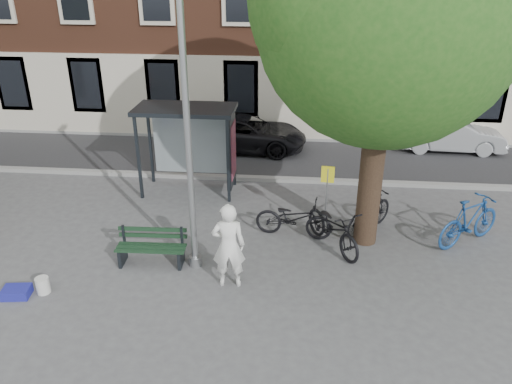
{
  "coord_description": "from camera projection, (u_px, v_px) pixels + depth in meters",
  "views": [
    {
      "loc": [
        2.3,
        -9.55,
        6.43
      ],
      "look_at": [
        1.3,
        1.14,
        1.4
      ],
      "focal_mm": 35.0,
      "sensor_mm": 36.0,
      "label": 1
    }
  ],
  "objects": [
    {
      "name": "bike_a",
      "position": [
        294.0,
        218.0,
        12.55
      ],
      "size": [
        2.03,
        0.97,
        1.02
      ],
      "primitive_type": "imported",
      "rotation": [
        0.0,
        0.0,
        1.42
      ],
      "color": "black",
      "rests_on": "ground"
    },
    {
      "name": "bus_shelter",
      "position": [
        200.0,
        130.0,
        14.47
      ],
      "size": [
        2.85,
        1.45,
        2.62
      ],
      "color": "#1E2328",
      "rests_on": "ground"
    },
    {
      "name": "car_dark",
      "position": [
        245.0,
        133.0,
        18.32
      ],
      "size": [
        4.59,
        2.33,
        1.24
      ],
      "primitive_type": "imported",
      "rotation": [
        0.0,
        0.0,
        1.51
      ],
      "color": "black",
      "rests_on": "ground"
    },
    {
      "name": "ground",
      "position": [
        196.0,
        265.0,
        11.54
      ],
      "size": [
        90.0,
        90.0,
        0.0
      ],
      "primitive_type": "plane",
      "color": "#4C4C4F",
      "rests_on": "ground"
    },
    {
      "name": "bucket_a",
      "position": [
        43.0,
        285.0,
        10.52
      ],
      "size": [
        0.32,
        0.32,
        0.36
      ],
      "primitive_type": "cylinder",
      "rotation": [
        0.0,
        0.0,
        -0.15
      ],
      "color": "silver",
      "rests_on": "ground"
    },
    {
      "name": "bike_c",
      "position": [
        333.0,
        227.0,
        12.01
      ],
      "size": [
        1.74,
        2.21,
        1.12
      ],
      "primitive_type": "imported",
      "rotation": [
        0.0,
        0.0,
        0.54
      ],
      "color": "black",
      "rests_on": "ground"
    },
    {
      "name": "bike_b",
      "position": [
        470.0,
        221.0,
        12.18
      ],
      "size": [
        2.03,
        1.69,
        1.25
      ],
      "primitive_type": "imported",
      "rotation": [
        0.0,
        0.0,
        2.19
      ],
      "color": "navy",
      "rests_on": "ground"
    },
    {
      "name": "blue_crate",
      "position": [
        17.0,
        292.0,
        10.44
      ],
      "size": [
        0.6,
        0.47,
        0.2
      ],
      "primitive_type": "cube",
      "rotation": [
        0.0,
        0.0,
        0.14
      ],
      "color": "navy",
      "rests_on": "ground"
    },
    {
      "name": "curb_near",
      "position": [
        227.0,
        177.0,
        16.02
      ],
      "size": [
        40.0,
        0.25,
        0.12
      ],
      "primitive_type": "cube",
      "color": "gray",
      "rests_on": "ground"
    },
    {
      "name": "painter",
      "position": [
        229.0,
        246.0,
        10.47
      ],
      "size": [
        0.75,
        0.53,
        1.94
      ],
      "primitive_type": "imported",
      "rotation": [
        0.0,
        0.0,
        3.24
      ],
      "color": "white",
      "rests_on": "ground"
    },
    {
      "name": "bike_d",
      "position": [
        370.0,
        212.0,
        12.77
      ],
      "size": [
        1.6,
        1.74,
        1.11
      ],
      "primitive_type": "imported",
      "rotation": [
        0.0,
        0.0,
        2.43
      ],
      "color": "black",
      "rests_on": "ground"
    },
    {
      "name": "notice_sign",
      "position": [
        327.0,
        186.0,
        12.28
      ],
      "size": [
        0.32,
        0.06,
        1.87
      ],
      "rotation": [
        0.0,
        0.0,
        -0.09
      ],
      "color": "#9EA0A3",
      "rests_on": "ground"
    },
    {
      "name": "tree_right",
      "position": [
        391.0,
        3.0,
        10.06
      ],
      "size": [
        5.76,
        5.6,
        8.2
      ],
      "color": "black",
      "rests_on": "ground"
    },
    {
      "name": "bench",
      "position": [
        152.0,
        249.0,
        11.48
      ],
      "size": [
        1.61,
        0.58,
        0.82
      ],
      "rotation": [
        0.0,
        0.0,
        0.03
      ],
      "color": "#1E2328",
      "rests_on": "ground"
    },
    {
      "name": "car_silver",
      "position": [
        450.0,
        134.0,
        18.19
      ],
      "size": [
        3.8,
        1.41,
        1.24
      ],
      "primitive_type": "imported",
      "rotation": [
        0.0,
        0.0,
        1.55
      ],
      "color": "#ACAFB4",
      "rests_on": "ground"
    },
    {
      "name": "road",
      "position": [
        235.0,
        157.0,
        17.85
      ],
      "size": [
        40.0,
        4.0,
        0.01
      ],
      "primitive_type": "cube",
      "color": "#28282B",
      "rests_on": "ground"
    },
    {
      "name": "curb_far",
      "position": [
        242.0,
        137.0,
        19.62
      ],
      "size": [
        40.0,
        0.25,
        0.12
      ],
      "primitive_type": "cube",
      "color": "gray",
      "rests_on": "ground"
    },
    {
      "name": "lamppost",
      "position": [
        189.0,
        152.0,
        10.36
      ],
      "size": [
        0.28,
        0.35,
        6.11
      ],
      "color": "#9EA0A3",
      "rests_on": "ground"
    }
  ]
}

